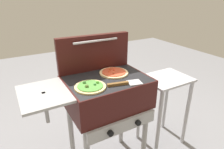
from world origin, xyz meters
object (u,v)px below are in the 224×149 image
Objects in this scene: pizza_pepperoni at (114,72)px; spatula at (125,83)px; prep_table at (164,97)px; grill at (105,95)px; pizza_veggie at (90,86)px.

spatula is (-0.03, -0.22, -0.00)m from pizza_pepperoni.
pizza_pepperoni reaches higher than prep_table.
prep_table is (0.56, -0.05, -0.37)m from pizza_pepperoni.
grill is at bearing 116.46° from spatula.
grill reaches higher than prep_table.
spatula is at bearing -98.37° from pizza_pepperoni.
grill is 0.24m from pizza_veggie.
prep_table is (0.84, 0.09, -0.37)m from pizza_veggie.
spatula reaches higher than grill.
pizza_pepperoni is at bearing 27.07° from grill.
pizza_veggie is 0.29× the size of prep_table.
pizza_veggie reaches higher than spatula.
prep_table is at bearing 0.37° from grill.
pizza_pepperoni is at bearing 27.03° from pizza_veggie.
grill is at bearing -179.63° from prep_table.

